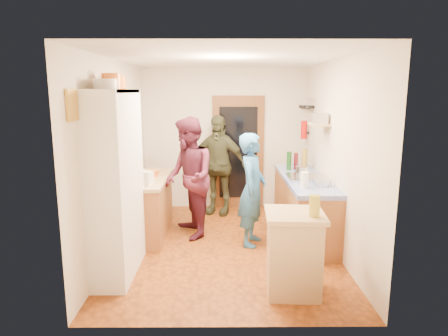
{
  "coord_description": "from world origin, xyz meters",
  "views": [
    {
      "loc": [
        -0.06,
        -5.39,
        2.18
      ],
      "look_at": [
        -0.02,
        0.15,
        1.11
      ],
      "focal_mm": 32.0,
      "sensor_mm": 36.0,
      "label": 1
    }
  ],
  "objects_px": {
    "hutch_body": "(117,184)",
    "person_back": "(218,165)",
    "person_hob": "(254,190)",
    "right_counter_base": "(303,208)",
    "person_left": "(190,177)",
    "island_base": "(293,255)"
  },
  "relations": [
    {
      "from": "right_counter_base",
      "to": "person_back",
      "type": "height_order",
      "value": "person_back"
    },
    {
      "from": "person_left",
      "to": "person_back",
      "type": "distance_m",
      "value": 1.2
    },
    {
      "from": "hutch_body",
      "to": "right_counter_base",
      "type": "distance_m",
      "value": 2.9
    },
    {
      "from": "right_counter_base",
      "to": "person_hob",
      "type": "height_order",
      "value": "person_hob"
    },
    {
      "from": "hutch_body",
      "to": "right_counter_base",
      "type": "relative_size",
      "value": 1.0
    },
    {
      "from": "hutch_body",
      "to": "person_hob",
      "type": "distance_m",
      "value": 1.93
    },
    {
      "from": "right_counter_base",
      "to": "person_left",
      "type": "bearing_deg",
      "value": -178.68
    },
    {
      "from": "right_counter_base",
      "to": "person_back",
      "type": "distance_m",
      "value": 1.77
    },
    {
      "from": "person_back",
      "to": "person_left",
      "type": "bearing_deg",
      "value": -91.48
    },
    {
      "from": "person_back",
      "to": "island_base",
      "type": "bearing_deg",
      "value": -54.97
    },
    {
      "from": "hutch_body",
      "to": "right_counter_base",
      "type": "xyz_separation_m",
      "value": [
        2.5,
        1.3,
        -0.68
      ]
    },
    {
      "from": "island_base",
      "to": "person_left",
      "type": "bearing_deg",
      "value": 125.15
    },
    {
      "from": "hutch_body",
      "to": "person_left",
      "type": "xyz_separation_m",
      "value": [
        0.77,
        1.26,
        -0.19
      ]
    },
    {
      "from": "person_left",
      "to": "person_back",
      "type": "xyz_separation_m",
      "value": [
        0.42,
        1.12,
        -0.02
      ]
    },
    {
      "from": "hutch_body",
      "to": "person_back",
      "type": "distance_m",
      "value": 2.67
    },
    {
      "from": "person_hob",
      "to": "person_back",
      "type": "bearing_deg",
      "value": 34.11
    },
    {
      "from": "person_hob",
      "to": "person_back",
      "type": "distance_m",
      "value": 1.6
    },
    {
      "from": "hutch_body",
      "to": "person_left",
      "type": "height_order",
      "value": "hutch_body"
    },
    {
      "from": "island_base",
      "to": "person_back",
      "type": "height_order",
      "value": "person_back"
    },
    {
      "from": "person_hob",
      "to": "hutch_body",
      "type": "bearing_deg",
      "value": 132.31
    },
    {
      "from": "hutch_body",
      "to": "right_counter_base",
      "type": "height_order",
      "value": "hutch_body"
    },
    {
      "from": "right_counter_base",
      "to": "hutch_body",
      "type": "bearing_deg",
      "value": -152.53
    }
  ]
}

